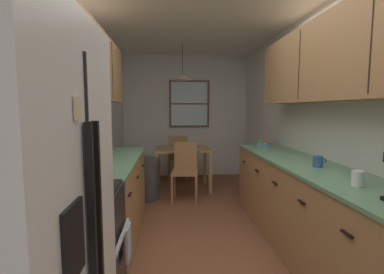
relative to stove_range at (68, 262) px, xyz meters
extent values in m
plane|color=brown|center=(0.99, 1.48, -0.47)|extent=(12.00, 12.00, 0.00)
cube|color=silver|center=(-0.36, 1.48, 0.80)|extent=(0.10, 9.00, 2.55)
cube|color=silver|center=(2.34, 1.48, 0.80)|extent=(0.10, 9.00, 2.55)
cube|color=silver|center=(0.99, 4.13, 0.80)|extent=(4.40, 0.10, 2.55)
cube|color=white|center=(0.99, 1.48, 2.12)|extent=(4.40, 9.00, 0.08)
cube|color=black|center=(0.39, -0.71, 0.36)|extent=(0.02, 0.02, 1.13)
cube|color=black|center=(0.37, -0.93, 0.58)|extent=(0.01, 0.15, 0.22)
cube|color=beige|center=(0.37, -0.85, 0.96)|extent=(0.01, 0.05, 0.07)
cube|color=white|center=(0.37, -0.63, 0.81)|extent=(0.01, 0.04, 0.05)
cube|color=black|center=(0.00, 0.00, -0.02)|extent=(0.62, 0.64, 0.90)
cube|color=black|center=(0.32, 0.00, -0.05)|extent=(0.01, 0.45, 0.30)
cube|color=silver|center=(0.34, 0.00, 0.16)|extent=(0.02, 0.51, 0.02)
cube|color=black|center=(0.00, 0.00, 0.44)|extent=(0.59, 0.60, 0.02)
cube|color=black|center=(-0.28, 0.00, 0.53)|extent=(0.06, 0.64, 0.20)
cylinder|color=#2D2D2D|center=(-0.14, -0.14, 0.45)|extent=(0.15, 0.15, 0.01)
cylinder|color=#2D2D2D|center=(-0.14, 0.14, 0.45)|extent=(0.15, 0.15, 0.01)
cylinder|color=#2D2D2D|center=(0.14, -0.14, 0.45)|extent=(0.15, 0.15, 0.01)
cylinder|color=#2D2D2D|center=(0.14, 0.14, 0.45)|extent=(0.15, 0.15, 0.01)
cube|color=black|center=(-0.12, 0.00, 1.20)|extent=(0.38, 0.61, 0.33)
cube|color=black|center=(0.08, -0.06, 1.20)|extent=(0.01, 0.37, 0.21)
cube|color=#2D2D33|center=(0.08, 0.21, 1.20)|extent=(0.01, 0.12, 0.21)
cube|color=#A87A4C|center=(-0.01, 1.22, -0.04)|extent=(0.60, 1.79, 0.87)
cube|color=#60936B|center=(-0.01, 1.22, 0.41)|extent=(0.63, 1.81, 0.03)
cube|color=black|center=(0.31, 0.63, 0.23)|extent=(0.02, 0.10, 0.01)
cube|color=black|center=(0.31, 1.22, 0.23)|extent=(0.02, 0.10, 0.01)
cube|color=black|center=(0.31, 1.82, 0.23)|extent=(0.02, 0.10, 0.01)
cube|color=#A87A4C|center=(-0.15, 1.17, 1.39)|extent=(0.32, 1.89, 0.68)
cube|color=#2D2319|center=(0.02, 0.86, 1.39)|extent=(0.01, 0.01, 0.63)
cube|color=#2D2319|center=(0.02, 1.48, 1.39)|extent=(0.01, 0.01, 0.63)
cube|color=#A87A4C|center=(1.99, 0.59, -0.04)|extent=(0.60, 3.32, 0.87)
cube|color=#60936B|center=(1.99, 0.59, 0.41)|extent=(0.63, 3.34, 0.03)
cube|color=black|center=(1.68, -0.24, 0.23)|extent=(0.02, 0.10, 0.01)
cube|color=black|center=(1.68, 0.32, 0.23)|extent=(0.02, 0.10, 0.01)
cube|color=black|center=(1.68, 0.87, 0.23)|extent=(0.02, 0.10, 0.01)
cube|color=black|center=(1.68, 1.42, 0.23)|extent=(0.02, 0.10, 0.01)
cube|color=black|center=(1.68, 1.98, 0.23)|extent=(0.02, 0.10, 0.01)
cube|color=#A87A4C|center=(2.13, 0.54, 1.41)|extent=(0.32, 3.02, 0.76)
cube|color=#2D2319|center=(1.97, 0.05, 1.41)|extent=(0.01, 0.01, 0.70)
cube|color=#2D2319|center=(1.97, 1.04, 1.41)|extent=(0.01, 0.01, 0.70)
cube|color=#A87F51|center=(0.89, 3.11, 0.25)|extent=(0.95, 0.76, 0.03)
cube|color=#A87F51|center=(0.44, 2.76, -0.12)|extent=(0.06, 0.06, 0.70)
cube|color=#A87F51|center=(1.33, 2.76, -0.12)|extent=(0.06, 0.06, 0.70)
cube|color=#A87F51|center=(0.44, 3.47, -0.12)|extent=(0.06, 0.06, 0.70)
cube|color=#A87F51|center=(1.33, 3.47, -0.12)|extent=(0.06, 0.06, 0.70)
cube|color=#A87A4C|center=(0.88, 2.45, -0.02)|extent=(0.45, 0.45, 0.04)
cube|color=#A87A4C|center=(0.91, 2.63, 0.20)|extent=(0.37, 0.08, 0.45)
cylinder|color=#A87A4C|center=(1.04, 2.25, -0.26)|extent=(0.04, 0.04, 0.43)
cylinder|color=#A87A4C|center=(0.68, 2.30, -0.26)|extent=(0.04, 0.04, 0.43)
cylinder|color=#A87A4C|center=(1.09, 2.61, -0.26)|extent=(0.04, 0.04, 0.43)
cylinder|color=#A87A4C|center=(0.73, 2.66, -0.26)|extent=(0.04, 0.04, 0.43)
cube|color=#A87A4C|center=(0.82, 3.78, -0.02)|extent=(0.41, 0.41, 0.04)
cube|color=#A87A4C|center=(0.82, 3.59, 0.20)|extent=(0.37, 0.04, 0.45)
cylinder|color=#A87A4C|center=(0.65, 3.96, -0.26)|extent=(0.04, 0.04, 0.43)
cylinder|color=#A87A4C|center=(1.01, 3.95, -0.26)|extent=(0.04, 0.04, 0.43)
cylinder|color=#A87A4C|center=(0.63, 3.60, -0.26)|extent=(0.04, 0.04, 0.43)
cylinder|color=#A87A4C|center=(1.00, 3.59, -0.26)|extent=(0.04, 0.04, 0.43)
cylinder|color=black|center=(0.89, 3.11, 1.82)|extent=(0.01, 0.01, 0.52)
cone|color=beige|center=(0.89, 3.11, 1.51)|extent=(0.31, 0.31, 0.10)
sphere|color=white|center=(0.89, 3.11, 1.53)|extent=(0.06, 0.06, 0.06)
cube|color=brown|center=(1.07, 4.06, 1.06)|extent=(0.84, 0.04, 0.98)
cube|color=silver|center=(1.07, 4.04, 1.06)|extent=(0.76, 0.01, 0.90)
cube|color=brown|center=(1.07, 4.04, 1.06)|extent=(0.76, 0.02, 0.03)
cylinder|color=#3F3F42|center=(0.29, 2.56, -0.14)|extent=(0.36, 0.36, 0.66)
cylinder|color=#265999|center=(-0.01, 0.52, 0.52)|extent=(0.13, 0.13, 0.18)
cylinder|color=white|center=(-0.01, 0.52, 0.62)|extent=(0.13, 0.13, 0.02)
cube|color=silver|center=(0.35, 0.16, 0.03)|extent=(0.02, 0.16, 0.24)
cylinder|color=#335999|center=(2.01, 0.67, 0.48)|extent=(0.09, 0.09, 0.10)
torus|color=#335999|center=(2.06, 0.67, 0.49)|extent=(0.05, 0.01, 0.05)
cylinder|color=white|center=(1.94, 0.04, 0.48)|extent=(0.08, 0.08, 0.11)
torus|color=white|center=(1.99, 0.04, 0.49)|extent=(0.05, 0.01, 0.05)
cylinder|color=#597F9E|center=(1.95, 2.00, 0.46)|extent=(0.21, 0.21, 0.06)
cylinder|color=black|center=(1.95, 2.00, 0.47)|extent=(0.17, 0.17, 0.03)
sphere|color=red|center=(2.00, 2.01, 0.49)|extent=(0.06, 0.06, 0.06)
sphere|color=green|center=(1.91, 1.99, 0.49)|extent=(0.06, 0.06, 0.06)
camera|label=1|loc=(0.65, -1.69, 0.96)|focal=25.47mm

